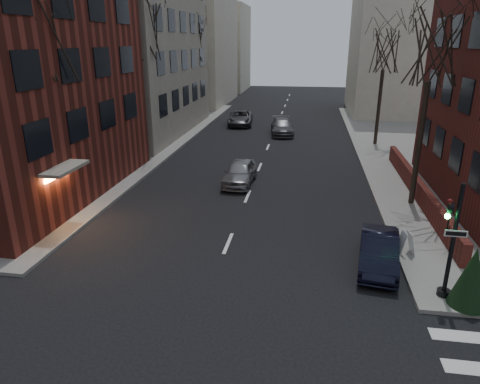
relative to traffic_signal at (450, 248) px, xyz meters
name	(u,v)px	position (x,y,z in m)	size (l,w,h in m)	color
low_wall_right	(418,188)	(1.36, 10.01, -1.26)	(0.35, 16.00, 1.00)	#571D19
building_distant_la	(177,35)	(-22.94, 46.01, 7.09)	(14.00, 16.00, 18.00)	beige
building_distant_ra	(416,43)	(7.06, 41.01, 6.09)	(14.00, 14.00, 16.00)	beige
building_distant_lb	(217,48)	(-20.94, 63.01, 5.09)	(10.00, 12.00, 14.00)	beige
traffic_signal	(450,248)	(0.00, 0.00, 0.00)	(0.76, 0.44, 4.00)	black
tree_left_a	(39,37)	(-16.74, 5.01, 6.56)	(4.18, 4.18, 10.26)	#2D231C
tree_left_b	(140,31)	(-16.74, 17.01, 7.00)	(4.40, 4.40, 10.80)	#2D231C
tree_left_c	(193,43)	(-16.74, 31.01, 6.12)	(3.96, 3.96, 9.72)	#2D231C
tree_right_a	(433,47)	(0.86, 9.01, 6.12)	(3.96, 3.96, 9.72)	#2D231C
tree_right_b	(385,50)	(0.86, 23.01, 5.68)	(3.74, 3.74, 9.18)	#2D231C
streetlamp_near	(131,107)	(-16.14, 13.01, 2.33)	(0.36, 0.36, 6.28)	black
streetlamp_far	(204,80)	(-16.14, 33.01, 2.33)	(0.36, 0.36, 6.28)	black
parked_sedan	(379,251)	(-1.84, 1.95, -1.25)	(1.40, 4.01, 1.32)	black
car_lane_silver	(240,172)	(-8.74, 11.21, -1.19)	(1.69, 4.21, 1.43)	gray
car_lane_gray	(282,127)	(-7.14, 26.24, -1.20)	(2.00, 4.91, 1.43)	#444349
car_lane_far	(240,118)	(-11.72, 30.28, -1.18)	(2.40, 5.21, 1.45)	#3C3C40
sandwich_board	(406,243)	(-0.61, 2.97, -1.29)	(0.41, 0.58, 0.93)	white
evergreen_shrub	(472,277)	(0.65, -0.47, -0.73)	(1.24, 1.24, 2.06)	black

